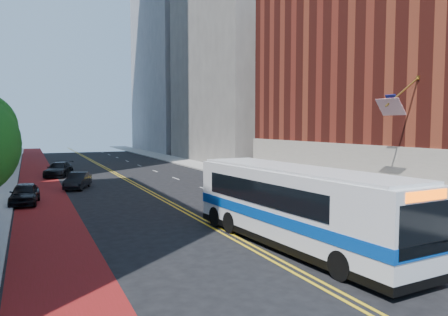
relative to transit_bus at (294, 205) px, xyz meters
name	(u,v)px	position (x,y,z in m)	size (l,w,h in m)	color
ground	(308,278)	(-1.81, -3.69, -1.87)	(160.00, 160.00, 0.00)	black
sidewalk_right	(239,175)	(10.19, 26.31, -1.79)	(4.00, 140.00, 0.15)	gray
bus_lane_paint	(40,186)	(-9.91, 26.31, -1.86)	(3.60, 140.00, 0.01)	maroon
center_line_inner	(127,181)	(-1.99, 26.31, -1.87)	(0.14, 140.00, 0.01)	gold
center_line_outer	(131,181)	(-1.63, 26.31, -1.87)	(0.14, 140.00, 0.01)	gold
lane_dashes	(155,171)	(2.99, 34.31, -1.86)	(0.14, 98.20, 0.01)	silver
midrise_right_near	(251,31)	(21.19, 44.31, 18.13)	(18.00, 26.00, 40.00)	slate
midrise_right_far	(191,23)	(22.19, 74.31, 25.63)	(20.00, 28.00, 55.00)	gray
construction_barriers	(424,218)	(7.79, -0.26, -1.19)	(1.42, 10.91, 1.00)	orange
transit_bus	(294,205)	(0.00, 0.00, 0.00)	(3.91, 13.21, 3.58)	silver
car_a	(25,194)	(-11.11, 16.58, -1.13)	(1.75, 4.35, 1.48)	black
car_b	(78,181)	(-6.97, 22.85, -1.17)	(1.47, 4.23, 1.39)	black
car_c	(59,169)	(-7.86, 33.11, -1.11)	(2.13, 5.24, 1.52)	black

